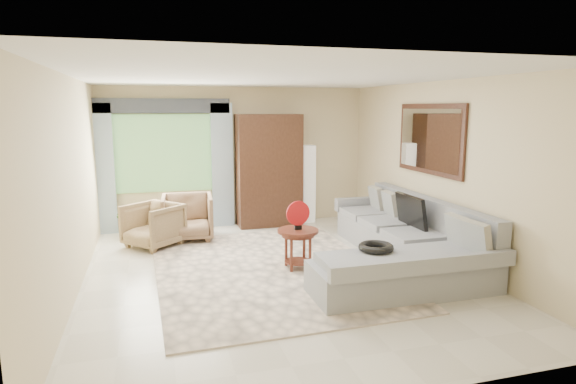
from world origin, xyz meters
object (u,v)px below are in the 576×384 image
object	(u,v)px
coffee_table	(298,248)
armchair_left	(153,225)
sectional_sofa	(403,246)
armchair_right	(187,217)
tv_screen	(411,211)
potted_plant	(131,220)
armoire	(269,170)
floor_lamp	(308,184)

from	to	relation	value
coffee_table	armchair_left	bearing A→B (deg)	138.43
sectional_sofa	armchair_left	distance (m)	3.91
armchair_right	tv_screen	bearing A→B (deg)	-28.75
sectional_sofa	potted_plant	xyz separation A→B (m)	(-3.75, 2.74, 0.01)
tv_screen	armchair_right	world-z (taller)	tv_screen
tv_screen	armchair_right	size ratio (longest dim) A/B	0.87
sectional_sofa	armoire	xyz separation A→B (m)	(-1.23, 2.90, 0.77)
sectional_sofa	armchair_left	size ratio (longest dim) A/B	4.45
coffee_table	armchair_right	bearing A→B (deg)	124.21
coffee_table	armchair_right	world-z (taller)	armchair_right
armchair_left	floor_lamp	distance (m)	3.13
armoire	coffee_table	bearing A→B (deg)	-95.04
sectional_sofa	floor_lamp	distance (m)	3.03
sectional_sofa	armchair_right	world-z (taller)	sectional_sofa
coffee_table	potted_plant	size ratio (longest dim) A/B	0.98
armchair_left	armoire	bearing A→B (deg)	72.18
armoire	armchair_left	bearing A→B (deg)	-156.49
sectional_sofa	tv_screen	size ratio (longest dim) A/B	4.68
sectional_sofa	coffee_table	distance (m)	1.49
floor_lamp	coffee_table	bearing A→B (deg)	-110.99
potted_plant	armoire	world-z (taller)	armoire
armchair_left	potted_plant	size ratio (longest dim) A/B	1.34
armchair_right	potted_plant	bearing A→B (deg)	156.42
coffee_table	armchair_right	xyz separation A→B (m)	(-1.35, 1.98, 0.09)
tv_screen	armoire	world-z (taller)	armoire
tv_screen	floor_lamp	size ratio (longest dim) A/B	0.49
armchair_right	floor_lamp	distance (m)	2.51
coffee_table	armoire	bearing A→B (deg)	84.96
coffee_table	armchair_left	size ratio (longest dim) A/B	0.73
potted_plant	armoire	size ratio (longest dim) A/B	0.28
tv_screen	coffee_table	xyz separation A→B (m)	(-1.73, 0.00, -0.42)
sectional_sofa	floor_lamp	world-z (taller)	floor_lamp
armchair_left	armoire	world-z (taller)	armoire
armoire	floor_lamp	world-z (taller)	armoire
potted_plant	tv_screen	bearing A→B (deg)	-31.65
coffee_table	armchair_right	size ratio (longest dim) A/B	0.67
potted_plant	floor_lamp	world-z (taller)	floor_lamp
armchair_right	floor_lamp	bearing A→B (deg)	20.63
potted_plant	armoire	distance (m)	2.63
armchair_left	potted_plant	world-z (taller)	armchair_left
armoire	floor_lamp	distance (m)	0.86
armchair_left	armoire	distance (m)	2.44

